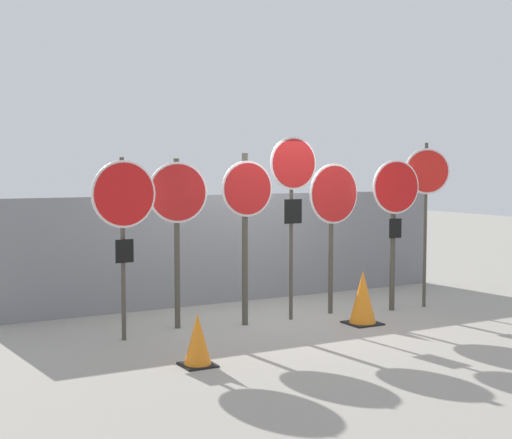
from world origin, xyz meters
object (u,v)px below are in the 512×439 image
at_px(traffic_cone_1, 363,298).
at_px(stop_sign_6, 427,185).
at_px(stop_sign_1, 178,208).
at_px(stop_sign_4, 333,205).
at_px(stop_sign_3, 293,181).
at_px(stop_sign_5, 395,205).
at_px(stop_sign_0, 124,206).
at_px(traffic_cone_0, 198,340).
at_px(stop_sign_2, 246,209).

bearing_deg(traffic_cone_1, stop_sign_6, 17.63).
distance_m(stop_sign_6, traffic_cone_1, 2.23).
height_order(stop_sign_1, stop_sign_4, stop_sign_1).
height_order(stop_sign_3, stop_sign_6, stop_sign_3).
distance_m(stop_sign_1, stop_sign_3, 1.68).
height_order(stop_sign_5, traffic_cone_1, stop_sign_5).
relative_size(stop_sign_0, stop_sign_3, 0.88).
bearing_deg(stop_sign_0, stop_sign_6, -5.62).
xyz_separation_m(stop_sign_3, stop_sign_5, (1.67, -0.17, -0.37)).
xyz_separation_m(stop_sign_4, traffic_cone_0, (-2.86, -1.59, -1.31)).
bearing_deg(stop_sign_6, stop_sign_1, -161.70).
bearing_deg(traffic_cone_0, stop_sign_3, 35.47).
bearing_deg(stop_sign_2, stop_sign_5, -3.01).
distance_m(stop_sign_3, stop_sign_4, 0.82).
relative_size(stop_sign_2, stop_sign_3, 0.91).
bearing_deg(traffic_cone_0, traffic_cone_1, 16.38).
distance_m(stop_sign_2, traffic_cone_1, 2.01).
xyz_separation_m(stop_sign_0, stop_sign_2, (1.71, 0.04, -0.08)).
bearing_deg(stop_sign_1, stop_sign_4, 3.63).
bearing_deg(stop_sign_4, stop_sign_1, 171.50).
xyz_separation_m(stop_sign_2, stop_sign_5, (2.41, -0.15, -0.00)).
relative_size(stop_sign_2, traffic_cone_0, 4.07).
bearing_deg(stop_sign_5, stop_sign_4, 169.97).
relative_size(stop_sign_4, traffic_cone_1, 2.98).
height_order(stop_sign_2, traffic_cone_1, stop_sign_2).
relative_size(stop_sign_0, stop_sign_4, 1.03).
bearing_deg(stop_sign_1, traffic_cone_0, -98.19).
bearing_deg(stop_sign_1, stop_sign_3, -1.04).
relative_size(stop_sign_2, stop_sign_4, 1.06).
xyz_separation_m(stop_sign_6, traffic_cone_0, (-4.38, -1.32, -1.60)).
distance_m(stop_sign_1, stop_sign_2, 0.92).
relative_size(stop_sign_1, stop_sign_2, 0.97).
height_order(stop_sign_1, traffic_cone_0, stop_sign_1).
distance_m(stop_sign_1, traffic_cone_0, 2.25).
bearing_deg(stop_sign_0, traffic_cone_1, -15.22).
bearing_deg(stop_sign_1, traffic_cone_1, -14.06).
relative_size(stop_sign_1, traffic_cone_1, 3.06).
bearing_deg(stop_sign_1, stop_sign_0, -152.29).
height_order(stop_sign_3, traffic_cone_1, stop_sign_3).
distance_m(stop_sign_1, stop_sign_5, 3.32).
xyz_separation_m(stop_sign_0, stop_sign_1, (0.83, 0.30, -0.06)).
xyz_separation_m(stop_sign_6, traffic_cone_1, (-1.55, -0.49, -1.52)).
xyz_separation_m(stop_sign_0, stop_sign_6, (4.71, -0.13, 0.22)).
relative_size(stop_sign_0, stop_sign_5, 1.00).
xyz_separation_m(stop_sign_1, stop_sign_6, (3.88, -0.43, 0.28)).
distance_m(stop_sign_1, stop_sign_4, 2.37).
xyz_separation_m(stop_sign_1, stop_sign_5, (3.29, -0.41, -0.02)).
bearing_deg(traffic_cone_1, stop_sign_4, 87.73).
relative_size(stop_sign_1, stop_sign_6, 0.90).
relative_size(stop_sign_2, stop_sign_5, 1.03).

